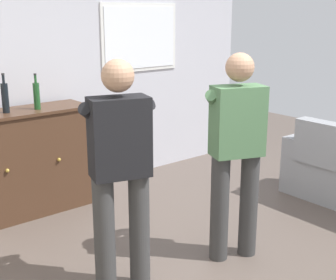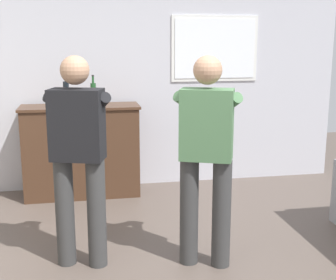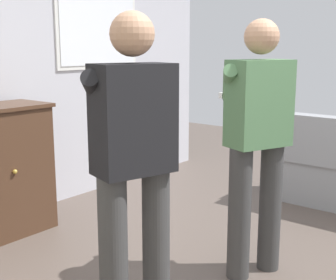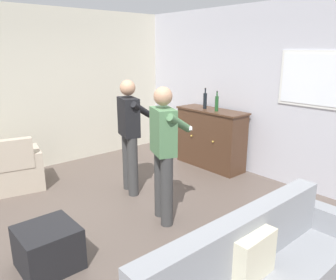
% 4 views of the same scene
% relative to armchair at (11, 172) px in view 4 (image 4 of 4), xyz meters
% --- Properties ---
extents(ground, '(10.40, 10.40, 0.00)m').
position_rel_armchair_xyz_m(ground, '(1.91, 0.79, -0.29)').
color(ground, brown).
extents(wall_back_with_window, '(5.20, 0.15, 2.80)m').
position_rel_armchair_xyz_m(wall_back_with_window, '(1.93, 3.45, 1.12)').
color(wall_back_with_window, silver).
rests_on(wall_back_with_window, ground).
extents(wall_side_left, '(0.12, 5.20, 2.80)m').
position_rel_armchair_xyz_m(wall_side_left, '(-0.75, 0.79, 1.11)').
color(wall_side_left, beige).
rests_on(wall_side_left, ground).
extents(armchair, '(0.81, 0.99, 0.85)m').
position_rel_armchair_xyz_m(armchair, '(0.00, 0.00, 0.00)').
color(armchair, '#B2A38E').
rests_on(armchair, ground).
extents(sideboard_cabinet, '(1.34, 0.49, 1.06)m').
position_rel_armchair_xyz_m(sideboard_cabinet, '(1.26, 3.09, 0.24)').
color(sideboard_cabinet, '#472D1E').
rests_on(sideboard_cabinet, ground).
extents(bottle_wine_green, '(0.06, 0.06, 0.35)m').
position_rel_armchair_xyz_m(bottle_wine_green, '(1.42, 3.04, 0.91)').
color(bottle_wine_green, '#1E4C23').
rests_on(bottle_wine_green, sideboard_cabinet).
extents(bottle_liquor_amber, '(0.07, 0.07, 0.37)m').
position_rel_armchair_xyz_m(bottle_liquor_amber, '(1.12, 3.06, 0.92)').
color(bottle_liquor_amber, black).
rests_on(bottle_liquor_amber, sideboard_cabinet).
extents(ottoman, '(0.54, 0.54, 0.43)m').
position_rel_armchair_xyz_m(ottoman, '(2.19, -0.30, -0.07)').
color(ottoman, black).
rests_on(ottoman, ground).
extents(person_standing_left, '(0.53, 0.52, 1.68)m').
position_rel_armchair_xyz_m(person_standing_left, '(1.24, 1.35, 0.65)').
color(person_standing_left, '#383838').
rests_on(person_standing_left, ground).
extents(person_standing_right, '(0.52, 0.52, 1.68)m').
position_rel_armchair_xyz_m(person_standing_right, '(2.22, 1.17, 0.65)').
color(person_standing_right, '#383838').
rests_on(person_standing_right, ground).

